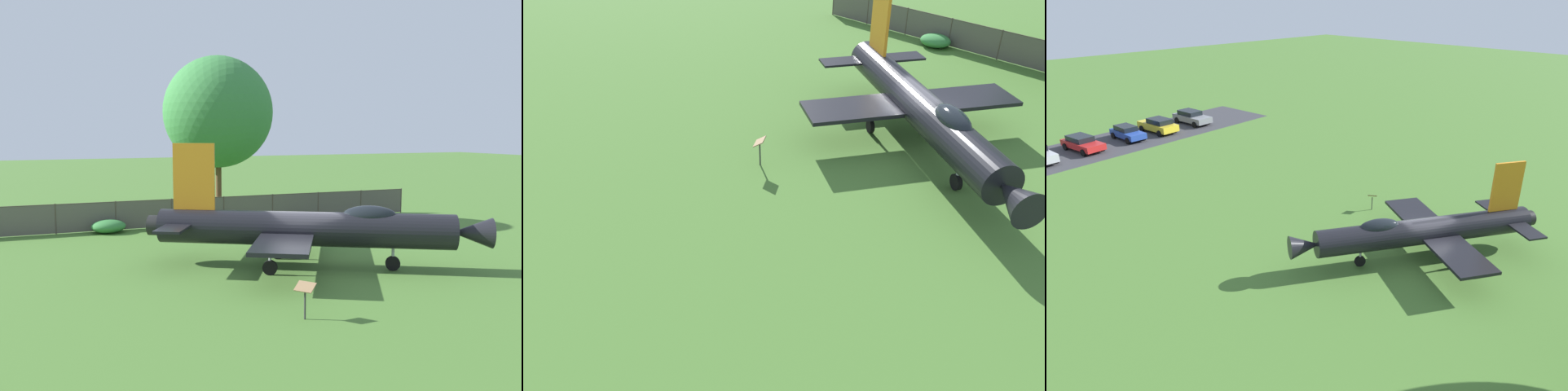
{
  "view_description": "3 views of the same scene",
  "coord_description": "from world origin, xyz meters",
  "views": [
    {
      "loc": [
        10.71,
        20.64,
        5.73
      ],
      "look_at": [
        -0.28,
        -5.22,
        2.5
      ],
      "focal_mm": 38.65,
      "sensor_mm": 36.0,
      "label": 1
    },
    {
      "loc": [
        -10.47,
        17.34,
        10.32
      ],
      "look_at": [
        -0.87,
        8.23,
        1.5
      ],
      "focal_mm": 36.15,
      "sensor_mm": 36.0,
      "label": 2
    },
    {
      "loc": [
        -20.73,
        -11.59,
        13.78
      ],
      "look_at": [
        -0.87,
        8.23,
        1.5
      ],
      "focal_mm": 32.59,
      "sensor_mm": 36.0,
      "label": 3
    }
  ],
  "objects": [
    {
      "name": "ground_plane",
      "position": [
        0.0,
        0.0,
        0.0
      ],
      "size": [
        200.0,
        200.0,
        0.0
      ],
      "primitive_type": "plane",
      "color": "#47722D"
    },
    {
      "name": "perimeter_fence",
      "position": [
        0.97,
        -12.07,
        0.91
      ],
      "size": [
        29.61,
        0.87,
        1.72
      ],
      "rotation": [
        0.0,
        0.0,
        6.26
      ],
      "color": "#4C4238",
      "rests_on": "ground_plane"
    },
    {
      "name": "shrub_near_fence",
      "position": [
        6.41,
        -11.52,
        0.38
      ],
      "size": [
        1.91,
        1.61,
        0.76
      ],
      "color": "#387F3D",
      "rests_on": "ground_plane"
    },
    {
      "name": "display_jet",
      "position": [
        -0.28,
        0.17,
        1.71
      ],
      "size": [
        13.02,
        9.54,
        5.22
      ],
      "rotation": [
        0.0,
        0.0,
        2.6
      ],
      "color": "black",
      "rests_on": "ground_plane"
    },
    {
      "name": "info_plaque",
      "position": [
        2.97,
        5.87,
        0.85
      ],
      "size": [
        0.67,
        0.72,
        1.14
      ],
      "color": "#333333",
      "rests_on": "ground_plane"
    }
  ]
}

